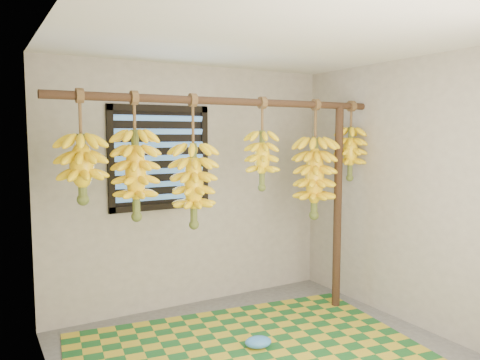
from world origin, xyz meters
TOP-DOWN VIEW (x-y plane):
  - ceiling at (0.00, 0.00)m, footprint 3.00×3.00m
  - wall_back at (0.00, 1.50)m, footprint 3.00×0.01m
  - wall_left at (-1.50, 0.00)m, footprint 0.01×3.00m
  - wall_right at (1.50, 0.00)m, footprint 0.01×3.00m
  - window at (-0.35, 1.48)m, footprint 1.00×0.04m
  - hanging_pole at (0.00, 0.70)m, footprint 3.00×0.06m
  - support_post at (1.20, 0.70)m, footprint 0.08×0.08m
  - plastic_bag at (0.02, 0.29)m, footprint 0.26×0.21m
  - banana_bunch_a at (-1.23, 0.70)m, footprint 0.34×0.34m
  - banana_bunch_b at (-0.83, 0.70)m, footprint 0.34×0.34m
  - banana_bunch_c at (-0.35, 0.70)m, footprint 0.36×0.36m
  - banana_bunch_d at (0.31, 0.70)m, footprint 0.30×0.30m
  - banana_bunch_e at (0.90, 0.70)m, footprint 0.38×0.38m
  - banana_bunch_f at (1.35, 0.70)m, footprint 0.29×0.29m

SIDE VIEW (x-z plane):
  - plastic_bag at x=0.02m, z-range 0.01..0.10m
  - support_post at x=1.20m, z-range 0.00..2.00m
  - wall_back at x=0.00m, z-range 0.00..2.40m
  - wall_left at x=-1.50m, z-range 0.00..2.40m
  - wall_right at x=1.50m, z-range 0.00..2.40m
  - banana_bunch_c at x=-0.35m, z-range 0.77..1.85m
  - banana_bunch_e at x=0.90m, z-range 0.76..1.87m
  - banana_bunch_b at x=-0.83m, z-range 0.93..1.91m
  - banana_bunch_a at x=-1.23m, z-range 1.08..1.89m
  - banana_bunch_d at x=0.31m, z-range 1.09..1.91m
  - window at x=-0.35m, z-range 1.00..2.00m
  - banana_bunch_f at x=1.35m, z-range 1.15..1.93m
  - hanging_pole at x=0.00m, z-range 1.97..2.03m
  - ceiling at x=0.00m, z-range 2.40..2.41m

